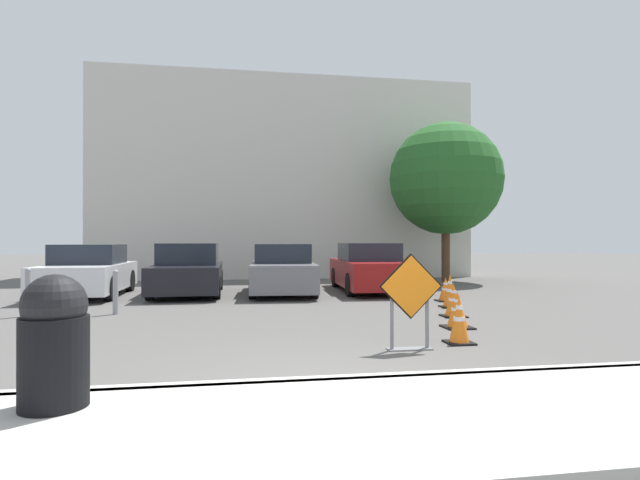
{
  "coord_description": "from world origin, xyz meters",
  "views": [
    {
      "loc": [
        -0.83,
        -5.0,
        1.52
      ],
      "look_at": [
        1.12,
        6.69,
        1.57
      ],
      "focal_mm": 28.0,
      "sensor_mm": 36.0,
      "label": 1
    }
  ],
  "objects": [
    {
      "name": "parked_car_second",
      "position": [
        -2.22,
        9.94,
        0.68
      ],
      "size": [
        1.93,
        4.33,
        1.48
      ],
      "rotation": [
        0.0,
        0.0,
        3.15
      ],
      "color": "black",
      "rests_on": "ground_plane"
    },
    {
      "name": "traffic_cone_nearest",
      "position": [
        2.46,
        2.03,
        0.36
      ],
      "size": [
        0.39,
        0.39,
        0.74
      ],
      "color": "black",
      "rests_on": "ground_plane"
    },
    {
      "name": "street_tree_behind_lot",
      "position": [
        7.09,
        13.08,
        3.96
      ],
      "size": [
        4.29,
        4.29,
        6.11
      ],
      "color": "#513823",
      "rests_on": "ground_plane"
    },
    {
      "name": "bollard_second",
      "position": [
        -5.06,
        6.07,
        0.53
      ],
      "size": [
        0.12,
        0.12,
        1.0
      ],
      "color": "gray",
      "rests_on": "ground_plane"
    },
    {
      "name": "parked_car_third",
      "position": [
        0.5,
        9.69,
        0.67
      ],
      "size": [
        2.07,
        4.32,
        1.46
      ],
      "rotation": [
        0.0,
        0.0,
        3.08
      ],
      "color": "slate",
      "rests_on": "ground_plane"
    },
    {
      "name": "bollard_nearest",
      "position": [
        -3.35,
        6.07,
        0.5
      ],
      "size": [
        0.12,
        0.12,
        0.94
      ],
      "color": "gray",
      "rests_on": "ground_plane"
    },
    {
      "name": "traffic_cone_fifth",
      "position": [
        4.47,
        7.11,
        0.3
      ],
      "size": [
        0.46,
        0.46,
        0.61
      ],
      "color": "black",
      "rests_on": "ground_plane"
    },
    {
      "name": "traffic_cone_fourth",
      "position": [
        4.07,
        5.95,
        0.39
      ],
      "size": [
        0.42,
        0.42,
        0.79
      ],
      "color": "black",
      "rests_on": "ground_plane"
    },
    {
      "name": "building_facade_backdrop",
      "position": [
        1.3,
        17.93,
        4.25
      ],
      "size": [
        15.98,
        5.0,
        8.51
      ],
      "color": "beige",
      "rests_on": "ground_plane"
    },
    {
      "name": "curb_lip",
      "position": [
        0.0,
        0.0,
        0.07
      ],
      "size": [
        22.49,
        0.2,
        0.14
      ],
      "color": "beige",
      "rests_on": "ground_plane"
    },
    {
      "name": "parked_car_fourth",
      "position": [
        3.23,
        10.02,
        0.69
      ],
      "size": [
        2.08,
        4.74,
        1.49
      ],
      "rotation": [
        0.0,
        0.0,
        3.09
      ],
      "color": "maroon",
      "rests_on": "ground_plane"
    },
    {
      "name": "road_closed_sign",
      "position": [
        1.58,
        1.71,
        0.75
      ],
      "size": [
        0.92,
        0.2,
        1.36
      ],
      "color": "black",
      "rests_on": "ground_plane"
    },
    {
      "name": "traffic_cone_third",
      "position": [
        3.53,
        4.57,
        0.34
      ],
      "size": [
        0.46,
        0.46,
        0.69
      ],
      "color": "black",
      "rests_on": "ground_plane"
    },
    {
      "name": "sidewalk_strip",
      "position": [
        0.0,
        -1.15,
        0.07
      ],
      "size": [
        22.49,
        2.3,
        0.14
      ],
      "color": "beige",
      "rests_on": "ground_plane"
    },
    {
      "name": "traffic_cone_second",
      "position": [
        3.03,
        3.31,
        0.32
      ],
      "size": [
        0.49,
        0.49,
        0.65
      ],
      "color": "black",
      "rests_on": "ground_plane"
    },
    {
      "name": "parked_car_nearest",
      "position": [
        -4.95,
        9.9,
        0.68
      ],
      "size": [
        1.96,
        4.26,
        1.45
      ],
      "rotation": [
        0.0,
        0.0,
        3.15
      ],
      "color": "silver",
      "rests_on": "ground_plane"
    },
    {
      "name": "ground_plane",
      "position": [
        0.0,
        10.0,
        0.0
      ],
      "size": [
        96.0,
        96.0,
        0.0
      ],
      "primitive_type": "plane",
      "color": "#565451"
    },
    {
      "name": "trash_bin",
      "position": [
        -2.34,
        -0.51,
        0.7
      ],
      "size": [
        0.55,
        0.55,
        1.11
      ],
      "color": "black",
      "rests_on": "sidewalk_strip"
    }
  ]
}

